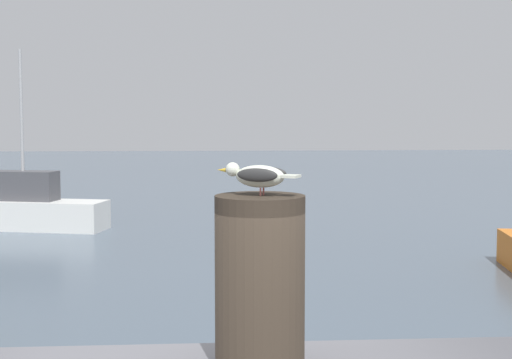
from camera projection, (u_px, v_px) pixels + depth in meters
mooring_post at (260, 283)px, 3.39m from camera, size 0.40×0.40×0.79m
seagull at (259, 175)px, 3.35m from camera, size 0.37×0.22×0.14m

